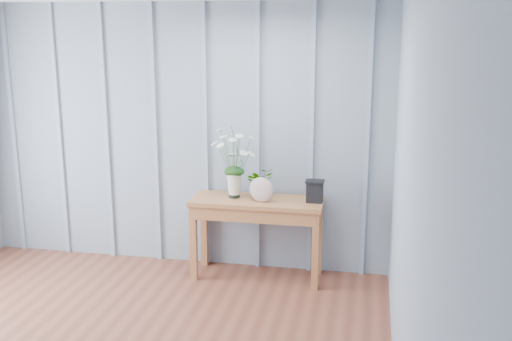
% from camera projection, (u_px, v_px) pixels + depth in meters
% --- Properties ---
extents(room_shell, '(4.00, 4.50, 2.50)m').
position_uv_depth(room_shell, '(119.00, 68.00, 4.26)').
color(room_shell, '#8493A3').
rests_on(room_shell, ground).
extents(sideboard, '(1.20, 0.45, 0.75)m').
position_uv_depth(sideboard, '(257.00, 211.00, 5.46)').
color(sideboard, '#9B5F35').
rests_on(sideboard, ground).
extents(daisy_vase, '(0.45, 0.34, 0.63)m').
position_uv_depth(daisy_vase, '(234.00, 155.00, 5.39)').
color(daisy_vase, black).
rests_on(daisy_vase, sideboard).
extents(spider_plant, '(0.33, 0.33, 0.28)m').
position_uv_depth(spider_plant, '(259.00, 182.00, 5.46)').
color(spider_plant, '#11350F').
rests_on(spider_plant, sideboard).
extents(felt_disc_vessel, '(0.23, 0.10, 0.23)m').
position_uv_depth(felt_disc_vessel, '(261.00, 190.00, 5.32)').
color(felt_disc_vessel, '#8B5460').
rests_on(felt_disc_vessel, sideboard).
extents(carved_box, '(0.16, 0.13, 0.20)m').
position_uv_depth(carved_box, '(315.00, 191.00, 5.32)').
color(carved_box, black).
rests_on(carved_box, sideboard).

